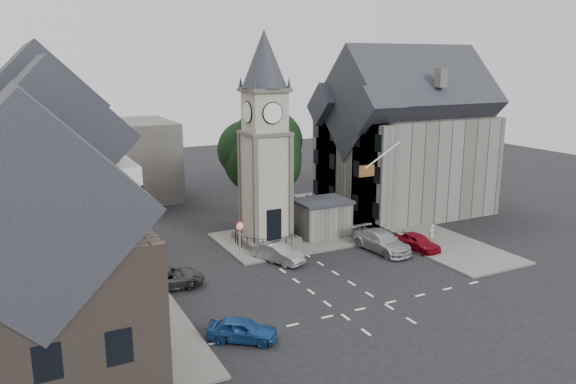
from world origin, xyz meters
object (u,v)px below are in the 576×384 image
clock_tower (265,141)px  stone_shelter (322,218)px  car_west_blue (242,330)px  car_east_red (417,242)px  pedestrian (431,234)px

clock_tower → stone_shelter: 8.15m
clock_tower → car_west_blue: 17.55m
stone_shelter → car_west_blue: (-12.48, -13.39, -0.94)m
car_east_red → pedestrian: pedestrian is taller
pedestrian → car_west_blue: bearing=-5.2°
stone_shelter → pedestrian: (6.70, -5.50, -0.77)m
clock_tower → car_west_blue: (-7.68, -13.88, -7.51)m
car_west_blue → car_east_red: bearing=-32.0°
clock_tower → car_east_red: size_ratio=4.25×
clock_tower → car_west_blue: clock_tower is taller
stone_shelter → car_east_red: size_ratio=1.12×
car_east_red → car_west_blue: bearing=-165.0°
clock_tower → stone_shelter: bearing=-5.8°
clock_tower → car_west_blue: bearing=-119.0°
clock_tower → stone_shelter: clock_tower is taller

